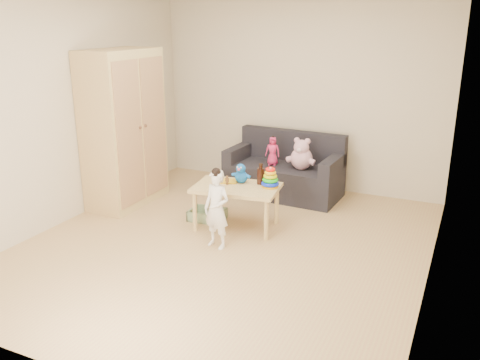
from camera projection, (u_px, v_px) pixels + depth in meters
The scene contains 13 objects.
room at pixel (225, 123), 4.95m from camera, with size 4.50×4.50×4.50m.
wardrobe at pixel (124, 129), 6.29m from camera, with size 0.54×1.07×1.93m, color #D1B972.
sofa at pixel (283, 180), 6.78m from camera, with size 1.49×0.74×0.42m, color black.
play_table at pixel (236, 207), 5.72m from camera, with size 0.94×0.59×0.49m, color #EEC683.
storage_bin at pixel (207, 215), 5.99m from camera, with size 0.41×0.30×0.12m, color gray, non-canonical shape.
toddler at pixel (217, 210), 5.18m from camera, with size 0.30×0.20×0.81m, color white.
pink_bear at pixel (302, 156), 6.49m from camera, with size 0.30×0.26×0.35m, color #E0A5BB, non-canonical shape.
doll at pixel (273, 151), 6.66m from camera, with size 0.19×0.13×0.37m, color #EA2B69.
ring_stacker at pixel (270, 179), 5.58m from camera, with size 0.20×0.20×0.23m.
brown_bottle at pixel (261, 175), 5.69m from camera, with size 0.08×0.08×0.24m.
blue_plush at pixel (241, 173), 5.73m from camera, with size 0.19×0.15×0.23m, color blue, non-canonical shape.
wooden_figure at pixel (227, 180), 5.67m from camera, with size 0.04×0.04×0.11m, color brown, non-canonical shape.
yellow_book at pixel (229, 181), 5.79m from camera, with size 0.18×0.18×0.01m, color gold.
Camera 1 is at (2.20, -4.36, 2.28)m, focal length 38.00 mm.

